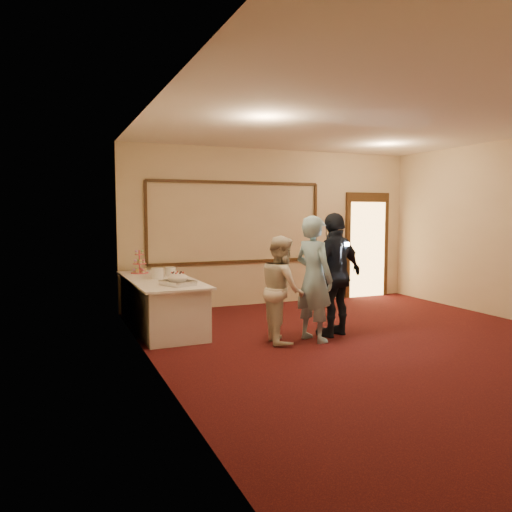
{
  "coord_description": "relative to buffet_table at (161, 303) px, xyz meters",
  "views": [
    {
      "loc": [
        -4.09,
        -5.39,
        1.79
      ],
      "look_at": [
        -1.29,
        1.34,
        1.15
      ],
      "focal_mm": 35.0,
      "sensor_mm": 36.0,
      "label": 1
    }
  ],
  "objects": [
    {
      "name": "man",
      "position": [
        1.81,
        -1.57,
        0.49
      ],
      "size": [
        0.59,
        0.73,
        1.75
      ],
      "primitive_type": "imported",
      "rotation": [
        0.0,
        0.0,
        1.88
      ],
      "color": "#8EC1D9",
      "rests_on": "floor"
    },
    {
      "name": "camera_flash",
      "position": [
        2.33,
        -1.57,
        0.95
      ],
      "size": [
        0.08,
        0.05,
        0.05
      ],
      "primitive_type": "cube",
      "rotation": [
        0.0,
        0.0,
        -0.22
      ],
      "color": "white",
      "rests_on": "guest"
    },
    {
      "name": "cupcake_stand",
      "position": [
        -0.18,
        0.83,
        0.53
      ],
      "size": [
        0.29,
        0.29,
        0.43
      ],
      "color": "#E65765",
      "rests_on": "buffet_table"
    },
    {
      "name": "floor",
      "position": [
        2.52,
        -2.2,
        -0.39
      ],
      "size": [
        7.0,
        7.0,
        0.0
      ],
      "primitive_type": "plane",
      "color": "black",
      "rests_on": "ground"
    },
    {
      "name": "plate_stack_b",
      "position": [
        0.21,
        0.25,
        0.46
      ],
      "size": [
        0.17,
        0.17,
        0.15
      ],
      "color": "white",
      "rests_on": "buffet_table"
    },
    {
      "name": "buffet_table",
      "position": [
        0.0,
        0.0,
        0.0
      ],
      "size": [
        1.02,
        2.49,
        0.77
      ],
      "color": "white",
      "rests_on": "floor"
    },
    {
      "name": "tart",
      "position": [
        0.21,
        -0.24,
        0.41
      ],
      "size": [
        0.29,
        0.29,
        0.06
      ],
      "color": "white",
      "rests_on": "buffet_table"
    },
    {
      "name": "doorway",
      "position": [
        4.67,
        1.25,
        0.69
      ],
      "size": [
        1.05,
        0.07,
        2.2
      ],
      "color": "#331E0F",
      "rests_on": "floor"
    },
    {
      "name": "woman",
      "position": [
        1.37,
        -1.46,
        0.35
      ],
      "size": [
        0.68,
        0.81,
        1.47
      ],
      "primitive_type": "imported",
      "rotation": [
        0.0,
        0.0,
        1.38
      ],
      "color": "white",
      "rests_on": "floor"
    },
    {
      "name": "pavlova_tray",
      "position": [
        0.08,
        -0.77,
        0.46
      ],
      "size": [
        0.48,
        0.53,
        0.18
      ],
      "color": "silver",
      "rests_on": "buffet_table"
    },
    {
      "name": "guest",
      "position": [
        2.24,
        -1.43,
        0.51
      ],
      "size": [
        1.13,
        0.74,
        1.79
      ],
      "primitive_type": "imported",
      "rotation": [
        0.0,
        0.0,
        3.46
      ],
      "color": "black",
      "rests_on": "floor"
    },
    {
      "name": "wall_molding",
      "position": [
        1.72,
        1.27,
        1.21
      ],
      "size": [
        3.45,
        0.04,
        1.55
      ],
      "color": "#331E0F",
      "rests_on": "room_walls"
    },
    {
      "name": "room_walls",
      "position": [
        2.52,
        -2.2,
        1.64
      ],
      "size": [
        6.04,
        7.04,
        3.02
      ],
      "color": "beige",
      "rests_on": "floor"
    },
    {
      "name": "plate_stack_a",
      "position": [
        -0.04,
        0.03,
        0.47
      ],
      "size": [
        0.2,
        0.2,
        0.16
      ],
      "color": "white",
      "rests_on": "buffet_table"
    }
  ]
}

